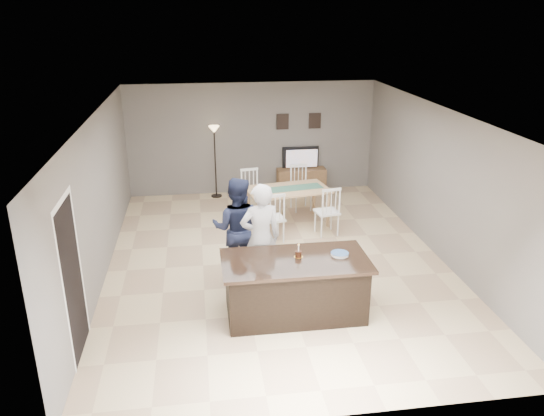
{
  "coord_description": "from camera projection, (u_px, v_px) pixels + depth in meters",
  "views": [
    {
      "loc": [
        -1.33,
        -8.61,
        4.31
      ],
      "look_at": [
        -0.13,
        -0.3,
        1.15
      ],
      "focal_mm": 35.0,
      "sensor_mm": 36.0,
      "label": 1
    }
  ],
  "objects": [
    {
      "name": "picture_frames",
      "position": [
        299.0,
        121.0,
        12.89
      ],
      "size": [
        1.1,
        0.02,
        0.38
      ],
      "color": "black",
      "rests_on": "room_shell"
    },
    {
      "name": "man",
      "position": [
        237.0,
        228.0,
        8.85
      ],
      "size": [
        0.99,
        0.86,
        1.76
      ],
      "primitive_type": "imported",
      "rotation": [
        0.0,
        0.0,
        2.89
      ],
      "color": "#191F38",
      "rests_on": "floor"
    },
    {
      "name": "floor_lamp",
      "position": [
        215.0,
        142.0,
        12.53
      ],
      "size": [
        0.26,
        0.26,
        1.75
      ],
      "color": "black",
      "rests_on": "floor"
    },
    {
      "name": "kitchen_island",
      "position": [
        295.0,
        287.0,
        7.85
      ],
      "size": [
        2.15,
        1.1,
        0.9
      ],
      "color": "black",
      "rests_on": "floor"
    },
    {
      "name": "doorway",
      "position": [
        71.0,
        266.0,
        6.7
      ],
      "size": [
        0.0,
        2.1,
        2.65
      ],
      "color": "black",
      "rests_on": "floor"
    },
    {
      "name": "room_shell",
      "position": [
        277.0,
        173.0,
        9.08
      ],
      "size": [
        8.0,
        8.0,
        8.0
      ],
      "color": "slate",
      "rests_on": "floor"
    },
    {
      "name": "birthday_cake",
      "position": [
        298.0,
        254.0,
        7.75
      ],
      "size": [
        0.13,
        0.13,
        0.21
      ],
      "color": "gold",
      "rests_on": "kitchen_island"
    },
    {
      "name": "woman",
      "position": [
        261.0,
        238.0,
        8.38
      ],
      "size": [
        0.72,
        0.53,
        1.82
      ],
      "primitive_type": "imported",
      "rotation": [
        0.0,
        0.0,
        3.29
      ],
      "color": "silver",
      "rests_on": "floor"
    },
    {
      "name": "floor",
      "position": [
        276.0,
        261.0,
        9.67
      ],
      "size": [
        8.0,
        8.0,
        0.0
      ],
      "primitive_type": "plane",
      "color": "#D5B989",
      "rests_on": "ground"
    },
    {
      "name": "dining_table",
      "position": [
        288.0,
        195.0,
        11.11
      ],
      "size": [
        1.89,
        2.14,
        1.03
      ],
      "rotation": [
        0.0,
        0.0,
        0.17
      ],
      "color": "tan",
      "rests_on": "floor"
    },
    {
      "name": "plate_stack",
      "position": [
        340.0,
        254.0,
        7.82
      ],
      "size": [
        0.26,
        0.26,
        0.04
      ],
      "color": "white",
      "rests_on": "kitchen_island"
    },
    {
      "name": "tv_screen_glow",
      "position": [
        302.0,
        158.0,
        13.01
      ],
      "size": [
        0.78,
        0.0,
        0.78
      ],
      "primitive_type": "plane",
      "rotation": [
        1.57,
        0.0,
        3.14
      ],
      "color": "orange",
      "rests_on": "tv_console"
    },
    {
      "name": "tv_console",
      "position": [
        301.0,
        180.0,
        13.22
      ],
      "size": [
        1.2,
        0.4,
        0.6
      ],
      "primitive_type": "cube",
      "color": "brown",
      "rests_on": "floor"
    },
    {
      "name": "television",
      "position": [
        301.0,
        158.0,
        13.09
      ],
      "size": [
        0.91,
        0.12,
        0.53
      ],
      "primitive_type": "imported",
      "rotation": [
        0.0,
        0.0,
        3.14
      ],
      "color": "black",
      "rests_on": "tv_console"
    }
  ]
}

